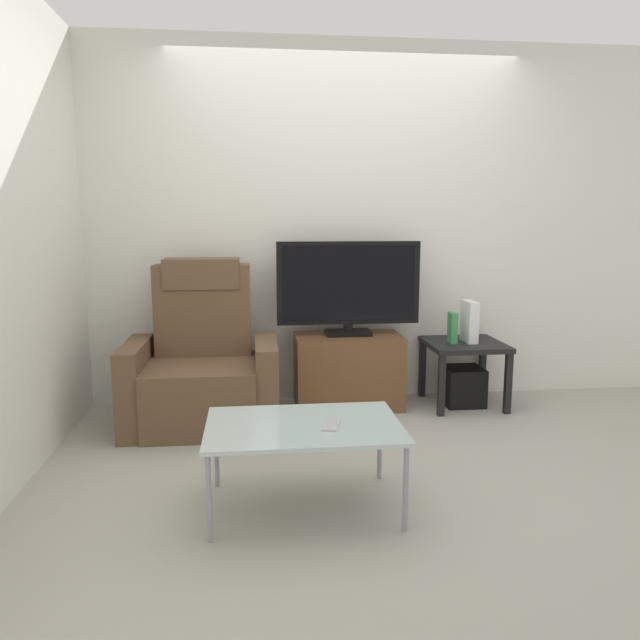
% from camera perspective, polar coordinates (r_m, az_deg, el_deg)
% --- Properties ---
extents(ground_plane, '(6.40, 6.40, 0.00)m').
position_cam_1_polar(ground_plane, '(3.64, 4.82, -12.19)').
color(ground_plane, '#9E998E').
extents(wall_back, '(6.40, 0.06, 2.60)m').
position_cam_1_polar(wall_back, '(4.49, 2.24, 8.97)').
color(wall_back, silver).
rests_on(wall_back, ground).
extents(wall_side, '(0.06, 4.48, 2.60)m').
position_cam_1_polar(wall_side, '(3.53, -26.69, 7.80)').
color(wall_side, silver).
rests_on(wall_side, ground).
extents(tv_stand, '(0.76, 0.42, 0.52)m').
position_cam_1_polar(tv_stand, '(4.36, 2.75, -4.81)').
color(tv_stand, brown).
rests_on(tv_stand, ground).
extents(television, '(1.01, 0.20, 0.66)m').
position_cam_1_polar(television, '(4.27, 2.78, 3.24)').
color(television, black).
rests_on(television, tv_stand).
extents(recliner_armchair, '(0.98, 0.78, 1.08)m').
position_cam_1_polar(recliner_armchair, '(4.07, -11.05, -4.44)').
color(recliner_armchair, brown).
rests_on(recliner_armchair, ground).
extents(side_table, '(0.54, 0.54, 0.47)m').
position_cam_1_polar(side_table, '(4.49, 13.45, -2.96)').
color(side_table, black).
rests_on(side_table, ground).
extents(subwoofer_box, '(0.28, 0.28, 0.28)m').
position_cam_1_polar(subwoofer_box, '(4.56, 13.32, -6.07)').
color(subwoofer_box, black).
rests_on(subwoofer_box, ground).
extents(book_upright, '(0.05, 0.10, 0.22)m').
position_cam_1_polar(book_upright, '(4.41, 12.40, -0.72)').
color(book_upright, '#388C4C').
rests_on(book_upright, side_table).
extents(game_console, '(0.07, 0.20, 0.30)m').
position_cam_1_polar(game_console, '(4.47, 13.94, -0.13)').
color(game_console, white).
rests_on(game_console, side_table).
extents(coffee_table, '(0.90, 0.60, 0.41)m').
position_cam_1_polar(coffee_table, '(2.84, -1.56, -10.26)').
color(coffee_table, '#B2C6C1').
rests_on(coffee_table, ground).
extents(cell_phone, '(0.11, 0.16, 0.01)m').
position_cam_1_polar(cell_phone, '(2.80, 1.02, -9.91)').
color(cell_phone, '#B7B7BC').
rests_on(cell_phone, coffee_table).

